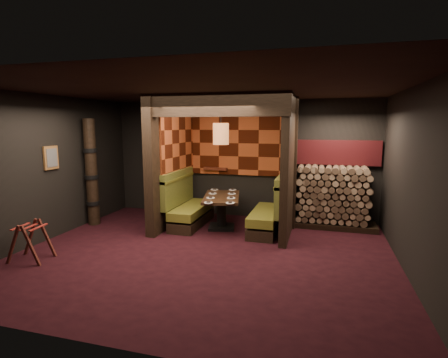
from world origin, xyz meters
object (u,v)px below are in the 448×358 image
pendant_lamp (221,134)px  firewood_stack (336,197)px  booth_bench_left (188,207)px  luggage_rack (30,240)px  booth_bench_right (270,213)px  dining_table (222,206)px  totem_column (92,173)px

pendant_lamp → firewood_stack: size_ratio=0.58×
booth_bench_left → luggage_rack: bearing=-123.2°
booth_bench_left → firewood_stack: bearing=12.2°
pendant_lamp → firewood_stack: pendant_lamp is taller
booth_bench_right → pendant_lamp: size_ratio=1.60×
dining_table → booth_bench_right: bearing=3.9°
luggage_rack → firewood_stack: 6.06m
booth_bench_left → pendant_lamp: 1.87m
booth_bench_right → pendant_lamp: (-1.06, -0.12, 1.68)m
booth_bench_left → booth_bench_right: bearing=0.0°
totem_column → firewood_stack: totem_column is taller
booth_bench_left → dining_table: size_ratio=1.06×
totem_column → firewood_stack: size_ratio=1.39×
booth_bench_right → dining_table: 1.07m
dining_table → luggage_rack: 3.69m
dining_table → luggage_rack: size_ratio=2.13×
dining_table → firewood_stack: (2.42, 0.77, 0.19)m
totem_column → firewood_stack: (5.33, 1.25, -0.51)m
totem_column → booth_bench_right: bearing=7.9°
firewood_stack → booth_bench_right: bearing=-152.7°
totem_column → pendant_lamp: bearing=8.4°
dining_table → totem_column: totem_column is taller
pendant_lamp → firewood_stack: bearing=18.8°
booth_bench_right → pendant_lamp: pendant_lamp is taller
booth_bench_right → dining_table: booth_bench_right is taller
booth_bench_left → totem_column: totem_column is taller
firewood_stack → dining_table: bearing=-162.3°
pendant_lamp → totem_column: size_ratio=0.42×
booth_bench_right → pendant_lamp: bearing=-173.5°
booth_bench_right → firewood_stack: 1.55m
dining_table → luggage_rack: bearing=-134.6°
luggage_rack → firewood_stack: bearing=34.1°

